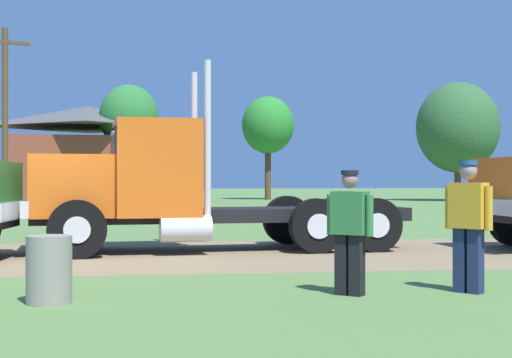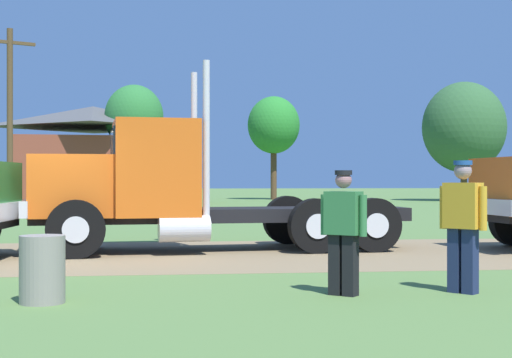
# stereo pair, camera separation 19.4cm
# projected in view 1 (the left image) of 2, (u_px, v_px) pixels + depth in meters

# --- Properties ---
(ground_plane) EXTENTS (200.00, 200.00, 0.00)m
(ground_plane) POSITION_uv_depth(u_px,v_px,m) (42.00, 257.00, 14.76)
(ground_plane) COLOR #577A3D
(dirt_track) EXTENTS (120.00, 6.26, 0.01)m
(dirt_track) POSITION_uv_depth(u_px,v_px,m) (42.00, 257.00, 14.76)
(dirt_track) COLOR #867150
(dirt_track) RESTS_ON ground_plane
(truck_foreground_white) EXTENTS (8.16, 3.23, 3.87)m
(truck_foreground_white) POSITION_uv_depth(u_px,v_px,m) (163.00, 190.00, 15.85)
(truck_foreground_white) COLOR black
(truck_foreground_white) RESTS_ON ground_plane
(visitor_standing_near) EXTENTS (0.53, 0.49, 1.62)m
(visitor_standing_near) POSITION_uv_depth(u_px,v_px,m) (350.00, 227.00, 9.91)
(visitor_standing_near) COLOR #33723F
(visitor_standing_near) RESTS_ON ground_plane
(visitor_walking_mid) EXTENTS (0.50, 0.53, 1.75)m
(visitor_walking_mid) POSITION_uv_depth(u_px,v_px,m) (468.00, 220.00, 10.13)
(visitor_walking_mid) COLOR gold
(visitor_walking_mid) RESTS_ON ground_plane
(steel_barrel) EXTENTS (0.55, 0.55, 0.82)m
(steel_barrel) POSITION_uv_depth(u_px,v_px,m) (49.00, 270.00, 9.25)
(steel_barrel) COLOR gray
(steel_barrel) RESTS_ON ground_plane
(shed_building) EXTENTS (9.81, 8.90, 5.81)m
(shed_building) POSITION_uv_depth(u_px,v_px,m) (87.00, 157.00, 45.29)
(shed_building) COLOR brown
(shed_building) RESTS_ON ground_plane
(utility_pole_far) EXTENTS (2.04, 1.08, 8.03)m
(utility_pole_far) POSITION_uv_depth(u_px,v_px,m) (5.00, 115.00, 33.01)
(utility_pole_far) COLOR brown
(utility_pole_far) RESTS_ON ground_plane
(tree_mid) EXTENTS (3.34, 3.34, 6.88)m
(tree_mid) POSITION_uv_depth(u_px,v_px,m) (129.00, 118.00, 43.53)
(tree_mid) COLOR #513823
(tree_mid) RESTS_ON ground_plane
(tree_right) EXTENTS (3.74, 3.74, 7.42)m
(tree_right) POSITION_uv_depth(u_px,v_px,m) (268.00, 126.00, 54.83)
(tree_right) COLOR #513823
(tree_right) RESTS_ON ground_plane
(tree_far_right) EXTENTS (5.55, 5.55, 8.02)m
(tree_far_right) POSITION_uv_depth(u_px,v_px,m) (458.00, 128.00, 51.48)
(tree_far_right) COLOR #513823
(tree_far_right) RESTS_ON ground_plane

